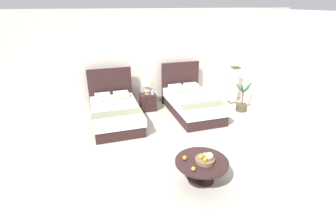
# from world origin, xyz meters

# --- Properties ---
(ground_plane) EXTENTS (9.96, 9.27, 0.02)m
(ground_plane) POSITION_xyz_m (0.00, 0.00, -0.01)
(ground_plane) COLOR #B1AEA0
(wall_back) EXTENTS (9.96, 0.12, 2.88)m
(wall_back) POSITION_xyz_m (0.00, 2.84, 1.44)
(wall_back) COLOR silver
(wall_back) RESTS_ON ground
(wall_side_right) EXTENTS (0.12, 4.87, 2.88)m
(wall_side_right) POSITION_xyz_m (3.18, 0.40, 1.44)
(wall_side_right) COLOR silver
(wall_side_right) RESTS_ON ground
(bed_near_window) EXTENTS (1.30, 2.12, 1.29)m
(bed_near_window) POSITION_xyz_m (-1.11, 1.60, 0.29)
(bed_near_window) COLOR #301C1C
(bed_near_window) RESTS_ON ground
(bed_near_corner) EXTENTS (1.28, 2.19, 1.32)m
(bed_near_corner) POSITION_xyz_m (1.10, 1.59, 0.31)
(bed_near_corner) COLOR #301C1C
(bed_near_corner) RESTS_ON ground
(nightstand) EXTENTS (0.47, 0.42, 0.51)m
(nightstand) POSITION_xyz_m (-0.08, 2.19, 0.25)
(nightstand) COLOR #301C1C
(nightstand) RESTS_ON ground
(table_lamp) EXTENTS (0.34, 0.34, 0.44)m
(table_lamp) POSITION_xyz_m (-0.08, 2.21, 0.79)
(table_lamp) COLOR beige
(table_lamp) RESTS_ON nightstand
(vase) EXTENTS (0.11, 0.11, 0.18)m
(vase) POSITION_xyz_m (0.06, 2.15, 0.60)
(vase) COLOR #B4BDCB
(vase) RESTS_ON nightstand
(coffee_table) EXTENTS (0.97, 0.97, 0.41)m
(coffee_table) POSITION_xyz_m (0.16, -1.34, 0.33)
(coffee_table) COLOR #301C1C
(coffee_table) RESTS_ON ground
(fruit_bowl) EXTENTS (0.35, 0.35, 0.20)m
(fruit_bowl) POSITION_xyz_m (0.21, -1.39, 0.48)
(fruit_bowl) COLOR olive
(fruit_bowl) RESTS_ON coffee_table
(loose_apple) EXTENTS (0.07, 0.07, 0.07)m
(loose_apple) POSITION_xyz_m (-0.09, -1.56, 0.45)
(loose_apple) COLOR gold
(loose_apple) RESTS_ON coffee_table
(loose_orange) EXTENTS (0.08, 0.08, 0.08)m
(loose_orange) POSITION_xyz_m (-0.13, -1.22, 0.46)
(loose_orange) COLOR orange
(loose_orange) RESTS_ON coffee_table
(floor_lamp_corner) EXTENTS (0.24, 0.24, 1.18)m
(floor_lamp_corner) POSITION_xyz_m (2.72, 2.05, 0.59)
(floor_lamp_corner) COLOR #363516
(floor_lamp_corner) RESTS_ON ground
(potted_palm) EXTENTS (0.54, 0.46, 0.88)m
(potted_palm) POSITION_xyz_m (2.62, 1.34, 0.24)
(potted_palm) COLOR #49402E
(potted_palm) RESTS_ON ground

